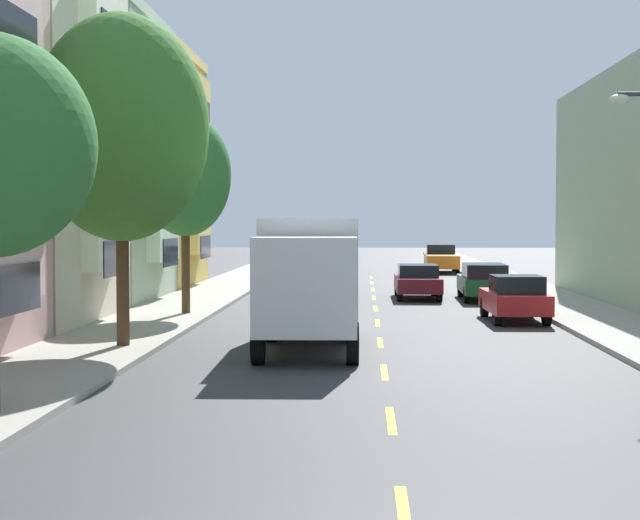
# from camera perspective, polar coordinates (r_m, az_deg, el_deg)

# --- Properties ---
(ground_plane) EXTENTS (160.00, 160.00, 0.00)m
(ground_plane) POSITION_cam_1_polar(r_m,az_deg,el_deg) (38.63, 3.24, -2.48)
(ground_plane) COLOR #38383A
(sidewalk_left) EXTENTS (3.20, 120.00, 0.14)m
(sidewalk_left) POSITION_cam_1_polar(r_m,az_deg,el_deg) (37.23, -7.73, -2.57)
(sidewalk_left) COLOR #A39E93
(sidewalk_left) RESTS_ON ground_plane
(sidewalk_right) EXTENTS (3.20, 120.00, 0.14)m
(sidewalk_right) POSITION_cam_1_polar(r_m,az_deg,el_deg) (37.40, 14.23, -2.60)
(sidewalk_right) COLOR #A39E93
(sidewalk_right) RESTS_ON ground_plane
(lane_centerline_dashes) EXTENTS (0.14, 47.20, 0.01)m
(lane_centerline_dashes) POSITION_cam_1_polar(r_m,az_deg,el_deg) (33.16, 3.35, -3.26)
(lane_centerline_dashes) COLOR yellow
(lane_centerline_dashes) RESTS_ON ground_plane
(townhouse_fourth_sage) EXTENTS (13.02, 8.32, 11.45)m
(townhouse_fourth_sage) POSITION_cam_1_polar(r_m,az_deg,el_deg) (40.84, -18.08, 5.42)
(townhouse_fourth_sage) COLOR #99AD8E
(townhouse_fourth_sage) RESTS_ON ground_plane
(townhouse_fifth_mustard) EXTENTS (12.66, 8.32, 11.38)m
(townhouse_fifth_mustard) POSITION_cam_1_polar(r_m,az_deg,el_deg) (48.85, -14.34, 4.89)
(townhouse_fifth_mustard) COLOR tan
(townhouse_fifth_mustard) RESTS_ON ground_plane
(street_tree_second) EXTENTS (4.31, 4.31, 8.19)m
(street_tree_second) POSITION_cam_1_polar(r_m,az_deg,el_deg) (24.45, -11.63, 7.64)
(street_tree_second) COLOR #47331E
(street_tree_second) RESTS_ON sidewalk_left
(street_tree_third) EXTENTS (3.07, 3.07, 6.68)m
(street_tree_third) POSITION_cam_1_polar(r_m,az_deg,el_deg) (32.66, -7.96, 4.96)
(street_tree_third) COLOR #47331E
(street_tree_third) RESTS_ON sidewalk_left
(delivery_box_truck) EXTENTS (2.53, 7.28, 3.28)m
(delivery_box_truck) POSITION_cam_1_polar(r_m,az_deg,el_deg) (24.49, -0.60, -0.85)
(delivery_box_truck) COLOR white
(delivery_box_truck) RESTS_ON ground_plane
(parked_hatchback_red) EXTENTS (1.81, 4.03, 1.50)m
(parked_hatchback_red) POSITION_cam_1_polar(r_m,az_deg,el_deg) (31.58, 11.42, -2.21)
(parked_hatchback_red) COLOR #AD1E1E
(parked_hatchback_red) RESTS_ON ground_plane
(parked_hatchback_charcoal) EXTENTS (1.86, 4.05, 1.50)m
(parked_hatchback_charcoal) POSITION_cam_1_polar(r_m,az_deg,el_deg) (52.78, -1.82, -0.38)
(parked_hatchback_charcoal) COLOR #333338
(parked_hatchback_charcoal) RESTS_ON ground_plane
(parked_wagon_forest) EXTENTS (1.94, 4.74, 1.50)m
(parked_wagon_forest) POSITION_cam_1_polar(r_m,az_deg,el_deg) (39.83, 9.62, -1.21)
(parked_wagon_forest) COLOR #194C28
(parked_wagon_forest) RESTS_ON ground_plane
(parked_pickup_orange) EXTENTS (2.16, 5.36, 1.73)m
(parked_pickup_orange) POSITION_cam_1_polar(r_m,az_deg,el_deg) (61.33, 7.17, 0.04)
(parked_pickup_orange) COLOR orange
(parked_pickup_orange) RESTS_ON ground_plane
(parked_pickup_black) EXTENTS (2.11, 5.34, 1.73)m
(parked_pickup_black) POSITION_cam_1_polar(r_m,az_deg,el_deg) (60.13, -1.15, 0.02)
(parked_pickup_black) COLOR black
(parked_pickup_black) RESTS_ON ground_plane
(moving_burgundy_sedan) EXTENTS (1.80, 4.50, 1.43)m
(moving_burgundy_sedan) POSITION_cam_1_polar(r_m,az_deg,el_deg) (40.31, 5.77, -1.22)
(moving_burgundy_sedan) COLOR maroon
(moving_burgundy_sedan) RESTS_ON ground_plane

